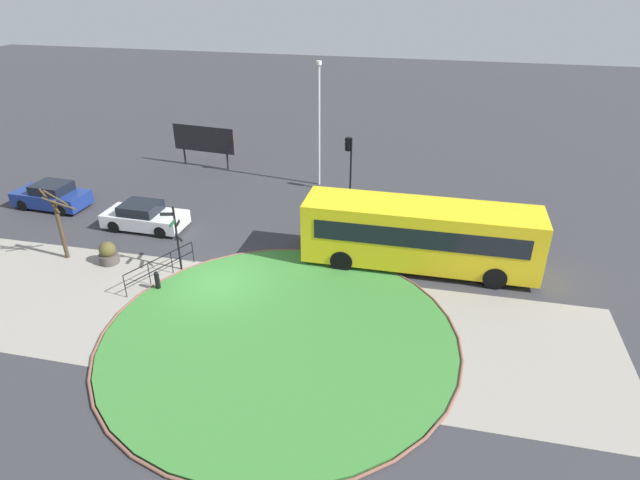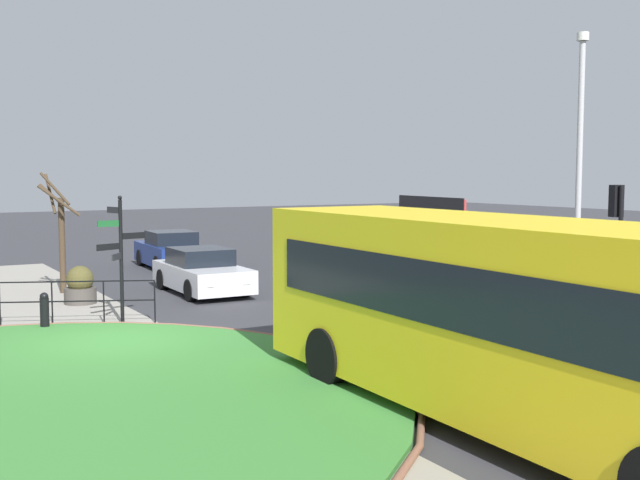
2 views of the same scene
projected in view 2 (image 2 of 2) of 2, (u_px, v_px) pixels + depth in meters
The scene contains 13 objects.
ground at pixel (117, 344), 16.42m from camera, with size 120.00×120.00×0.00m, color #333338.
sidewalk_paving at pixel (4, 357), 15.28m from camera, with size 32.00×7.52×0.02m, color gray.
signpost_directional at pixel (119, 251), 18.39m from camera, with size 0.99×1.27×3.11m.
bollard_foreground at pixel (45, 311), 17.82m from camera, with size 0.21×0.21×0.89m.
railing_grass_edge at pixel (78, 297), 18.43m from camera, with size 1.53×3.33×1.07m.
bus_yellow at pixel (515, 317), 10.86m from camera, with size 10.31×2.60×2.98m.
car_near_lane at pixel (171, 251), 29.51m from camera, with size 4.20×2.05×1.44m.
car_far_lane at pixel (202, 272), 23.42m from camera, with size 4.26×1.97×1.36m.
traffic_light_near at pixel (617, 221), 18.68m from camera, with size 0.48×0.33×3.36m.
lamppost_tall at pixel (579, 161), 20.70m from camera, with size 0.32×0.32×7.36m.
billboard_left at pixel (431, 221), 28.51m from camera, with size 4.38×0.62×2.78m.
planter_near_signpost at pixel (80, 287), 21.41m from camera, with size 0.87×0.87×1.08m.
street_tree_bare at pixel (60, 233), 23.10m from camera, with size 1.06×1.17×3.67m.
Camera 2 is at (16.13, -4.46, 3.64)m, focal length 43.25 mm.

